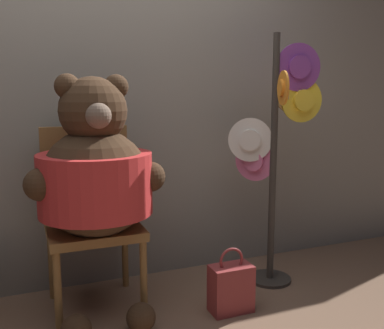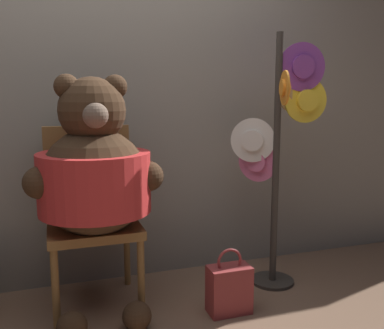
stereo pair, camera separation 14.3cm
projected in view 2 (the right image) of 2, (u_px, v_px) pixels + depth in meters
wall_back at (96, 105)px, 2.74m from camera, size 8.00×0.10×2.33m
chair at (92, 209)px, 2.52m from camera, size 0.51×0.51×1.04m
teddy_bear at (95, 175)px, 2.33m from camera, size 0.74×0.65×1.34m
hat_display_rack at (281, 138)px, 2.70m from camera, size 0.58×0.46×1.60m
handbag_on_ground at (229, 289)px, 2.42m from camera, size 0.24×0.14×0.38m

